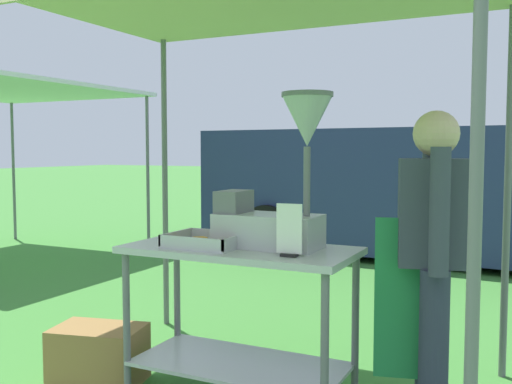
% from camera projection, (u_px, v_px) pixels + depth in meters
% --- Properties ---
extents(ground_plane, '(70.00, 70.00, 0.00)m').
position_uv_depth(ground_plane, '(404.00, 255.00, 7.87)').
color(ground_plane, '#3D7F33').
extents(donut_cart, '(1.25, 0.60, 0.90)m').
position_uv_depth(donut_cart, '(240.00, 292.00, 3.18)').
color(donut_cart, '#B7B7BC').
rests_on(donut_cart, ground).
extents(donut_tray, '(0.39, 0.32, 0.07)m').
position_uv_depth(donut_tray, '(206.00, 243.00, 3.17)').
color(donut_tray, '#B7B7BC').
rests_on(donut_tray, donut_cart).
extents(donut_fryer, '(0.63, 0.28, 0.82)m').
position_uv_depth(donut_fryer, '(279.00, 189.00, 3.10)').
color(donut_fryer, '#B7B7BC').
rests_on(donut_fryer, donut_cart).
extents(menu_sign, '(0.13, 0.05, 0.26)m').
position_uv_depth(menu_sign, '(289.00, 234.00, 2.86)').
color(menu_sign, black).
rests_on(menu_sign, donut_cart).
extents(vendor, '(0.47, 0.54, 1.61)m').
position_uv_depth(vendor, '(432.00, 257.00, 2.84)').
color(vendor, '#2D3347').
rests_on(vendor, ground).
extents(supply_crate, '(0.60, 0.46, 0.34)m').
position_uv_depth(supply_crate, '(99.00, 355.00, 3.57)').
color(supply_crate, olive).
rests_on(supply_crate, ground).
extents(van_navy, '(5.79, 2.32, 1.69)m').
position_uv_depth(van_navy, '(418.00, 190.00, 7.82)').
color(van_navy, navy).
rests_on(van_navy, ground).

